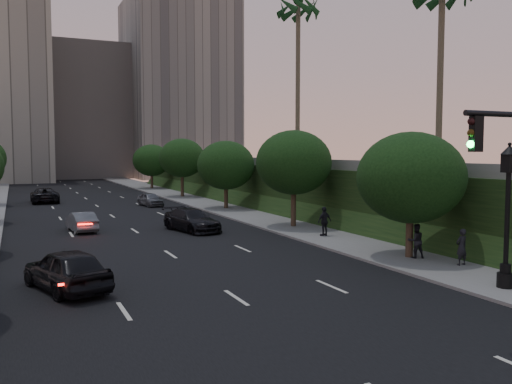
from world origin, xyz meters
name	(u,v)px	position (x,y,z in m)	size (l,w,h in m)	color
ground	(304,343)	(0.00, 0.00, 0.00)	(160.00, 160.00, 0.00)	black
road_surface	(117,219)	(0.00, 30.00, 0.01)	(16.00, 140.00, 0.02)	black
sidewalk_right	(238,212)	(10.25, 30.00, 0.07)	(4.50, 140.00, 0.15)	slate
embankment	(366,187)	(22.00, 28.00, 2.00)	(18.00, 90.00, 4.00)	black
parapet_wall	(283,162)	(13.50, 28.00, 4.35)	(0.35, 90.00, 0.70)	slate
office_block_mid	(84,113)	(6.00, 102.00, 13.00)	(22.00, 18.00, 26.00)	#A7A199
office_block_right	(178,89)	(24.00, 96.00, 18.00)	(20.00, 22.00, 36.00)	gray
tree_right_a	(411,178)	(10.30, 8.00, 4.02)	(5.20, 5.20, 6.24)	#38281C
tree_right_b	(294,163)	(10.30, 20.00, 4.52)	(5.20, 5.20, 6.74)	#38281C
tree_right_c	(226,165)	(10.30, 33.00, 4.02)	(5.20, 5.20, 6.24)	#38281C
tree_right_d	(182,158)	(10.30, 47.00, 4.52)	(5.20, 5.20, 6.74)	#38281C
tree_right_e	(152,160)	(10.30, 62.00, 4.02)	(5.20, 5.20, 6.24)	#38281C
palm_far	(298,10)	(16.00, 30.00, 17.64)	(3.20, 3.20, 15.50)	#4C4233
street_lamp	(507,222)	(9.66, 1.78, 2.63)	(0.64, 0.64, 5.62)	black
sedan_near_left	(66,269)	(-5.48, 8.63, 0.82)	(1.93, 4.80, 1.64)	black
sedan_mid_left	(81,222)	(-3.23, 24.29, 0.65)	(1.39, 3.97, 1.31)	#5A5D61
sedan_far_left	(45,195)	(-4.43, 46.69, 0.78)	(2.59, 5.63, 1.56)	black
sedan_near_right	(192,220)	(3.45, 21.42, 0.74)	(2.08, 5.12, 1.49)	black
sedan_far_right	(150,199)	(4.70, 38.76, 0.66)	(1.56, 3.89, 1.32)	#595C60
pedestrian_a	(462,247)	(11.19, 5.52, 0.98)	(0.60, 0.40, 1.66)	black
pedestrian_b	(416,241)	(10.41, 7.66, 0.98)	(0.81, 0.63, 1.67)	black
pedestrian_c	(324,221)	(9.97, 15.36, 1.04)	(1.04, 0.44, 1.78)	black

